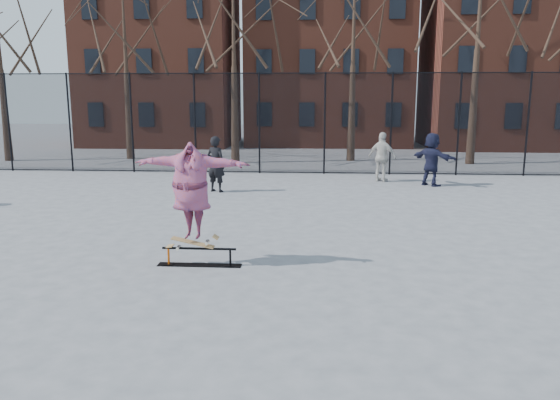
# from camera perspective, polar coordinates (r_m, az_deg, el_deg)

# --- Properties ---
(ground) EXTENTS (100.00, 100.00, 0.00)m
(ground) POSITION_cam_1_polar(r_m,az_deg,el_deg) (9.38, -2.24, -8.48)
(ground) COLOR slate
(skate_rail) EXTENTS (1.57, 0.24, 0.34)m
(skate_rail) POSITION_cam_1_polar(r_m,az_deg,el_deg) (10.28, -8.42, -6.05)
(skate_rail) COLOR black
(skate_rail) RESTS_ON ground
(skateboard) EXTENTS (0.86, 0.21, 0.10)m
(skateboard) POSITION_cam_1_polar(r_m,az_deg,el_deg) (10.23, -9.08, -4.63)
(skateboard) COLOR #A37941
(skateboard) RESTS_ON skate_rail
(skater) EXTENTS (2.21, 0.79, 1.76)m
(skater) POSITION_cam_1_polar(r_m,az_deg,el_deg) (10.02, -9.24, 0.51)
(skater) COLOR #76398F
(skater) RESTS_ON skateboard
(bystander_black) EXTENTS (0.78, 0.67, 1.82)m
(bystander_black) POSITION_cam_1_polar(r_m,az_deg,el_deg) (17.86, -6.71, 3.74)
(bystander_black) COLOR black
(bystander_black) RESTS_ON ground
(bystander_white) EXTENTS (1.13, 0.92, 1.80)m
(bystander_white) POSITION_cam_1_polar(r_m,az_deg,el_deg) (20.22, 10.63, 4.44)
(bystander_white) COLOR beige
(bystander_white) RESTS_ON ground
(bystander_navy) EXTENTS (1.55, 1.64, 1.85)m
(bystander_navy) POSITION_cam_1_polar(r_m,az_deg,el_deg) (19.68, 15.56, 4.12)
(bystander_navy) COLOR #1C1E38
(bystander_navy) RESTS_ON ground
(fence) EXTENTS (34.03, 0.07, 4.00)m
(fence) POSITION_cam_1_polar(r_m,az_deg,el_deg) (21.84, 1.47, 8.12)
(fence) COLOR black
(fence) RESTS_ON ground
(tree_row) EXTENTS (33.66, 7.46, 10.67)m
(tree_row) POSITION_cam_1_polar(r_m,az_deg,el_deg) (26.32, 1.43, 20.18)
(tree_row) COLOR black
(tree_row) RESTS_ON ground
(rowhouses) EXTENTS (29.00, 7.00, 13.00)m
(rowhouses) POSITION_cam_1_polar(r_m,az_deg,el_deg) (34.92, 3.79, 15.73)
(rowhouses) COLOR brown
(rowhouses) RESTS_ON ground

